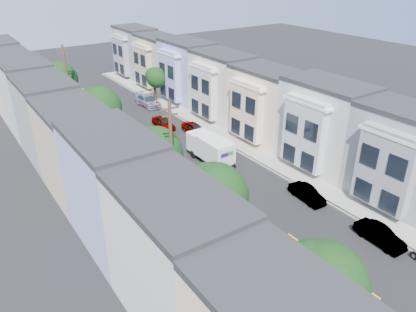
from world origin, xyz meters
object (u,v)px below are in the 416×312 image
Objects in this scene: tree_c at (154,154)px; tree_d at (99,108)px; parked_left_c at (212,225)px; tree_a at (321,286)px; fedex_truck at (210,148)px; tree_b at (213,197)px; utility_pole_far at (68,85)px; parked_left_b at (265,272)px; parked_right_d at (148,101)px; utility_pole_near at (172,163)px; parked_left_d at (138,162)px; tree_far_r at (156,78)px; parked_right_b at (307,194)px; parked_right_a at (380,235)px; parked_right_c at (194,128)px; tree_e at (59,79)px; lead_sedan at (163,123)px.

tree_c is 0.95× the size of tree_d.
tree_d is 1.48× the size of parked_left_c.
fedex_truck is at bearing 69.04° from tree_a.
utility_pole_far reaches higher than tree_b.
parked_left_b is 37.90m from parked_right_d.
utility_pole_near reaches higher than parked_left_d.
tree_c is 1.40× the size of parked_right_d.
tree_far_r is (13.20, 42.89, -0.85)m from tree_a.
tree_a is 1.32× the size of tree_far_r.
tree_far_r reaches higher than parked_right_b.
parked_right_b is (0.00, 7.35, -0.03)m from parked_right_a.
parked_left_c reaches higher than parked_right_c.
tree_d is 10.44m from utility_pole_far.
parked_right_d is at bearing 65.03° from tree_c.
parked_left_c is at bearing 57.41° from tree_b.
utility_pole_near reaches higher than tree_e.
tree_far_r is 0.52× the size of utility_pole_far.
utility_pole_near is (0.00, 5.58, 0.21)m from tree_b.
parked_left_b is (1.40, -12.55, -4.10)m from tree_c.
tree_c reaches higher than lead_sedan.
tree_d reaches higher than parked_right_c.
parked_right_c is (-1.99, -13.45, -2.97)m from tree_far_r.
tree_b is at bearing 103.49° from parked_left_b.
utility_pole_far is (0.00, -4.02, 0.16)m from tree_e.
utility_pole_far is 12.07m from parked_right_d.
parked_right_b is (11.20, 10.90, -3.87)m from tree_a.
utility_pole_near is 18.77m from parked_right_c.
utility_pole_near is 11.46m from fedex_truck.
parked_left_c is (1.40, -3.38, -4.39)m from utility_pole_near.
parked_left_c is 1.29× the size of parked_right_a.
parked_right_c is (11.20, 14.38, -4.49)m from utility_pole_near.
tree_c is at bearing -117.95° from tree_far_r.
parked_right_a is at bearing -93.07° from parked_right_d.
parked_left_b is 1.05× the size of parked_right_b.
fedex_truck is (-4.78, -20.92, -2.05)m from tree_far_r.
tree_d reaches higher than tree_a.
parked_right_a is (11.20, -11.50, -4.50)m from utility_pole_near.
tree_far_r is (13.20, -2.20, -1.35)m from tree_e.
tree_e is 1.88× the size of parked_right_a.
tree_d reaches higher than parked_left_b.
tree_d reaches higher than parked_right_d.
parked_right_c is at bearing 69.16° from tree_a.
parked_right_c is at bearing -54.40° from tree_e.
tree_a is 0.93× the size of tree_e.
tree_b is at bearing -90.02° from utility_pole_near.
tree_d is at bearing 90.00° from tree_a.
parked_left_d is (1.40, -20.25, -4.26)m from tree_e.
tree_c is 1.41× the size of parked_left_c.
parked_left_b is at bearing -87.75° from utility_pole_far.
parked_left_c is 1.04× the size of parked_left_d.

